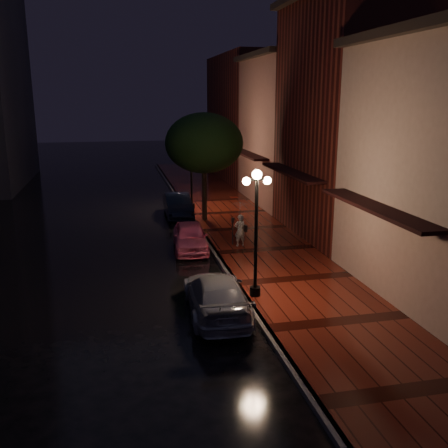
{
  "coord_description": "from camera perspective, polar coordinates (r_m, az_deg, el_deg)",
  "views": [
    {
      "loc": [
        -4.1,
        -20.29,
        6.72
      ],
      "look_at": [
        0.38,
        0.06,
        1.4
      ],
      "focal_mm": 40.0,
      "sensor_mm": 36.0,
      "label": 1
    }
  ],
  "objects": [
    {
      "name": "storefront_far",
      "position": [
        32.33,
        7.82,
        10.26
      ],
      "size": [
        5.0,
        8.0,
        9.0
      ],
      "primitive_type": "cube",
      "color": "#8C5951",
      "rests_on": "ground"
    },
    {
      "name": "parking_meter",
      "position": [
        22.69,
        1.0,
        -0.51
      ],
      "size": [
        0.12,
        0.09,
        1.26
      ],
      "rotation": [
        0.0,
        0.0,
        0.04
      ],
      "color": "black",
      "rests_on": "sidewalk"
    },
    {
      "name": "storefront_extra",
      "position": [
        41.82,
        3.05,
        11.95
      ],
      "size": [
        5.0,
        12.0,
        10.0
      ],
      "primitive_type": "cube",
      "color": "#511914",
      "rests_on": "ground"
    },
    {
      "name": "woman_with_umbrella",
      "position": [
        22.35,
        1.86,
        0.81
      ],
      "size": [
        0.85,
        0.86,
        2.04
      ],
      "rotation": [
        0.0,
        0.0,
        3.29
      ],
      "color": "silver",
      "rests_on": "sidewalk"
    },
    {
      "name": "curb",
      "position": [
        21.74,
        -0.94,
        -3.48
      ],
      "size": [
        0.25,
        60.0,
        0.15
      ],
      "primitive_type": "cube",
      "color": "#595451",
      "rests_on": "ground"
    },
    {
      "name": "ground",
      "position": [
        21.76,
        -0.94,
        -3.67
      ],
      "size": [
        120.0,
        120.0,
        0.0
      ],
      "primitive_type": "plane",
      "color": "black",
      "rests_on": "ground"
    },
    {
      "name": "sidewalk",
      "position": [
        22.27,
        4.75,
        -3.09
      ],
      "size": [
        4.5,
        60.0,
        0.15
      ],
      "primitive_type": "cube",
      "color": "#4A150D",
      "rests_on": "ground"
    },
    {
      "name": "navy_car",
      "position": [
        28.8,
        -5.3,
        2.12
      ],
      "size": [
        1.45,
        4.05,
        1.33
      ],
      "primitive_type": "imported",
      "rotation": [
        0.0,
        0.0,
        -0.01
      ],
      "color": "black",
      "rests_on": "ground"
    },
    {
      "name": "streetlamp_far",
      "position": [
        29.91,
        -3.76,
        6.37
      ],
      "size": [
        0.96,
        0.36,
        4.31
      ],
      "color": "black",
      "rests_on": "sidewalk"
    },
    {
      "name": "storefront_mid",
      "position": [
        24.93,
        14.32,
        11.09
      ],
      "size": [
        5.0,
        8.0,
        11.0
      ],
      "primitive_type": "cube",
      "color": "#511914",
      "rests_on": "ground"
    },
    {
      "name": "silver_car",
      "position": [
        15.9,
        -0.85,
        -8.12
      ],
      "size": [
        2.06,
        4.57,
        1.3
      ],
      "primitive_type": "imported",
      "rotation": [
        0.0,
        0.0,
        3.09
      ],
      "color": "#A1A0A8",
      "rests_on": "ground"
    },
    {
      "name": "pink_car",
      "position": [
        22.46,
        -3.88,
        -1.45
      ],
      "size": [
        1.77,
        3.79,
        1.25
      ],
      "primitive_type": "imported",
      "rotation": [
        0.0,
        0.0,
        -0.08
      ],
      "color": "#E75F87",
      "rests_on": "ground"
    },
    {
      "name": "streetlamp_near",
      "position": [
        16.45,
        3.69,
        -0.21
      ],
      "size": [
        0.96,
        0.36,
        4.31
      ],
      "color": "black",
      "rests_on": "sidewalk"
    },
    {
      "name": "street_tree",
      "position": [
        26.81,
        -2.27,
        9.02
      ],
      "size": [
        4.16,
        4.16,
        5.8
      ],
      "color": "black",
      "rests_on": "sidewalk"
    }
  ]
}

